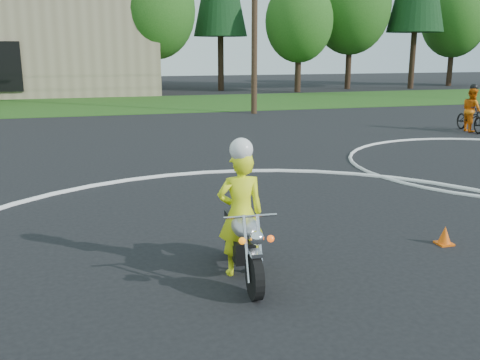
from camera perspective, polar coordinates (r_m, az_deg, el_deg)
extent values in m
cube|color=#1E4714|center=(31.00, -10.81, 7.95)|extent=(120.00, 10.00, 0.02)
torus|color=silver|center=(7.83, 5.24, -8.82)|extent=(12.12, 12.12, 0.12)
cylinder|color=black|center=(6.67, 1.58, -10.25)|extent=(0.15, 0.59, 0.58)
cylinder|color=black|center=(7.90, -0.83, -6.33)|extent=(0.15, 0.59, 0.58)
cube|color=black|center=(7.29, 0.18, -7.28)|extent=(0.30, 0.55, 0.29)
ellipsoid|color=#B9B9BE|center=(6.99, 0.53, -5.01)|extent=(0.38, 0.64, 0.27)
cube|color=black|center=(7.45, -0.31, -4.12)|extent=(0.28, 0.60, 0.10)
cylinder|color=silver|center=(6.59, 0.69, -7.35)|extent=(0.06, 0.35, 0.78)
cylinder|color=silver|center=(6.63, 2.17, -7.22)|extent=(0.06, 0.35, 0.78)
cube|color=silver|center=(6.54, 1.63, -7.82)|extent=(0.15, 0.22, 0.05)
cylinder|color=#BABBC1|center=(6.65, 1.11, -3.89)|extent=(0.68, 0.07, 0.04)
sphere|color=white|center=(6.39, 1.82, -6.20)|extent=(0.18, 0.18, 0.18)
sphere|color=orange|center=(6.37, 0.24, -6.51)|extent=(0.09, 0.09, 0.09)
sphere|color=#E8490B|center=(6.46, 3.29, -6.27)|extent=(0.09, 0.09, 0.09)
cylinder|color=white|center=(7.71, 0.68, -6.85)|extent=(0.12, 0.78, 0.08)
imported|color=#F3FF1A|center=(7.18, 0.05, -3.62)|extent=(0.65, 0.45, 1.72)
sphere|color=white|center=(6.93, 0.13, 3.26)|extent=(0.31, 0.31, 0.31)
imported|color=black|center=(21.96, 23.39, 6.04)|extent=(0.91, 1.93, 0.98)
imported|color=orange|center=(21.93, 23.47, 6.88)|extent=(0.72, 0.87, 1.63)
sphere|color=black|center=(21.86, 23.68, 9.04)|extent=(0.28, 0.28, 0.28)
cone|color=#F85D0D|center=(9.08, 21.00, -5.53)|extent=(0.22, 0.22, 0.30)
cube|color=#F85D0D|center=(9.12, 20.93, -6.33)|extent=(0.24, 0.24, 0.03)
cylinder|color=#382619|center=(38.05, -8.82, 11.49)|extent=(0.44, 0.44, 3.24)
ellipsoid|color=#1E5116|center=(38.11, -9.04, 17.45)|extent=(5.40, 5.40, 6.48)
cylinder|color=#382619|center=(40.90, -2.06, 12.29)|extent=(0.44, 0.44, 3.96)
cylinder|color=#382619|center=(39.57, 6.19, 11.39)|extent=(0.44, 0.44, 2.88)
ellipsoid|color=#1E5116|center=(39.59, 6.33, 16.49)|extent=(4.80, 4.80, 5.76)
cylinder|color=#382619|center=(43.44, 11.48, 11.88)|extent=(0.44, 0.44, 3.60)
ellipsoid|color=#1E5116|center=(43.54, 11.77, 17.67)|extent=(6.00, 6.00, 7.20)
cylinder|color=#382619|center=(45.07, 17.90, 12.02)|extent=(0.44, 0.44, 4.32)
cylinder|color=#382619|center=(49.58, 21.50, 11.21)|extent=(0.44, 0.44, 3.24)
ellipsoid|color=#1E5116|center=(49.63, 21.91, 15.76)|extent=(5.40, 5.40, 6.48)
cylinder|color=#382619|center=(38.78, -14.97, 10.97)|extent=(0.44, 0.44, 2.88)
ellipsoid|color=#1E5116|center=(38.80, -15.30, 16.16)|extent=(4.80, 4.80, 5.76)
cylinder|color=#473321|center=(25.97, 1.57, 18.14)|extent=(0.28, 0.28, 10.00)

